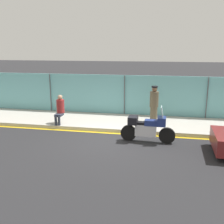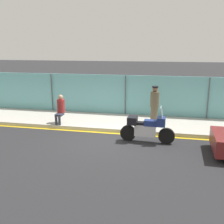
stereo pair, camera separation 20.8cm
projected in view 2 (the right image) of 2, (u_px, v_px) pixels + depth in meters
The scene contains 7 objects.
ground_plane at pixel (110, 140), 10.66m from camera, with size 120.00×120.00×0.00m, color #262628.
sidewalk at pixel (121, 122), 12.87m from camera, with size 31.18×2.77×0.16m.
curb_paint_stripe at pixel (115, 133), 11.49m from camera, with size 31.18×0.18×0.01m.
storefront_fence at pixel (126, 96), 14.02m from camera, with size 29.62×0.17×2.25m.
motorcycle at pixel (147, 128), 10.32m from camera, with size 2.16×0.54×1.47m.
officer_standing at pixel (155, 104), 12.50m from camera, with size 0.42×0.42×1.74m.
person_seated_on_curb at pixel (60, 108), 12.36m from camera, with size 0.36×0.68×1.35m.
Camera 2 is at (2.15, -9.84, 3.69)m, focal length 42.00 mm.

